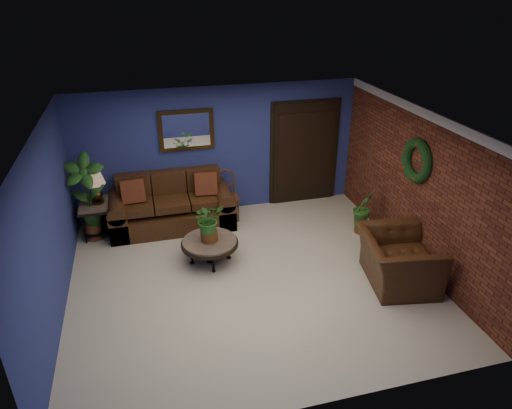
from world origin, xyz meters
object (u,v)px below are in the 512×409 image
object	(u,v)px
coffee_table	(210,243)
table_lamp	(95,183)
side_chair	(226,191)
sofa	(172,208)
end_table	(100,210)
armchair	(398,260)

from	to	relation	value
coffee_table	table_lamp	size ratio (longest dim) A/B	1.57
table_lamp	side_chair	xyz separation A→B (m)	(2.35, 0.07, -0.47)
coffee_table	table_lamp	distance (m)	2.36
sofa	end_table	size ratio (longest dim) A/B	3.26
coffee_table	side_chair	xyz separation A→B (m)	(0.58, 1.49, 0.20)
sofa	side_chair	distance (m)	1.09
sofa	end_table	bearing A→B (deg)	-178.40
coffee_table	side_chair	world-z (taller)	side_chair
coffee_table	end_table	xyz separation A→B (m)	(-1.77, 1.41, 0.14)
sofa	side_chair	world-z (taller)	sofa
end_table	side_chair	bearing A→B (deg)	1.75
armchair	side_chair	bearing A→B (deg)	47.16
armchair	table_lamp	bearing A→B (deg)	68.77
table_lamp	armchair	world-z (taller)	table_lamp
sofa	side_chair	xyz separation A→B (m)	(1.07, 0.04, 0.21)
end_table	table_lamp	distance (m)	0.54
sofa	coffee_table	bearing A→B (deg)	-71.47
sofa	end_table	world-z (taller)	sofa
coffee_table	armchair	world-z (taller)	armchair
end_table	armchair	world-z (taller)	armchair
sofa	table_lamp	world-z (taller)	table_lamp
end_table	coffee_table	bearing A→B (deg)	-38.63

